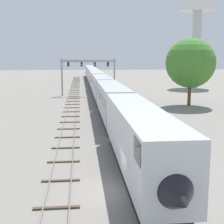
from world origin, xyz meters
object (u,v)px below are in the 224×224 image
object	(u,v)px
passenger_train	(96,80)
signal_gantry	(88,68)
trackside_tree_left	(191,63)
water_tower	(198,9)

from	to	relation	value
passenger_train	signal_gantry	bearing A→B (deg)	-102.99
trackside_tree_left	water_tower	bearing A→B (deg)	68.65
signal_gantry	water_tower	world-z (taller)	water_tower
passenger_train	signal_gantry	world-z (taller)	signal_gantry
passenger_train	trackside_tree_left	bearing A→B (deg)	-61.18
trackside_tree_left	signal_gantry	bearing A→B (deg)	134.92
water_tower	signal_gantry	bearing A→B (deg)	-146.69
passenger_train	water_tower	size ratio (longest dim) A/B	4.96
water_tower	trackside_tree_left	distance (m)	43.26
water_tower	trackside_tree_left	bearing A→B (deg)	-111.35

